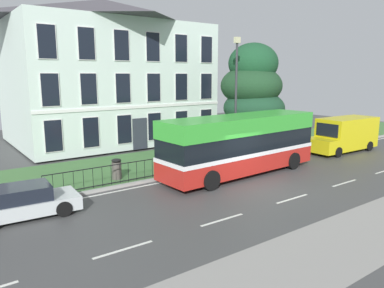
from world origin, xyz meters
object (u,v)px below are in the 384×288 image
(georgian_townhouse, at_px, (106,71))
(white_panel_van, at_px, (345,134))
(street_lamp_post, at_px, (236,90))
(evergreen_tree, at_px, (252,101))
(parked_hatchback_00, at_px, (22,202))
(single_decker_bus, at_px, (241,144))
(litter_bin, at_px, (117,169))

(georgian_townhouse, relative_size, white_panel_van, 2.49)
(georgian_townhouse, height_order, street_lamp_post, georgian_townhouse)
(evergreen_tree, xyz_separation_m, parked_hatchback_00, (-16.13, -4.06, -2.89))
(georgian_townhouse, bearing_deg, single_decker_bus, -84.09)
(single_decker_bus, relative_size, white_panel_van, 1.67)
(evergreen_tree, xyz_separation_m, litter_bin, (-11.23, -1.80, -2.83))
(evergreen_tree, xyz_separation_m, street_lamp_post, (-2.88, -1.44, 0.86))
(georgian_townhouse, distance_m, evergreen_tree, 11.93)
(single_decker_bus, distance_m, white_panel_van, 10.14)
(single_decker_bus, relative_size, street_lamp_post, 1.30)
(evergreen_tree, bearing_deg, georgian_townhouse, 124.65)
(georgian_townhouse, height_order, litter_bin, georgian_townhouse)
(evergreen_tree, relative_size, parked_hatchback_00, 1.83)
(single_decker_bus, distance_m, parked_hatchback_00, 10.97)
(georgian_townhouse, xyz_separation_m, parked_hatchback_00, (-9.46, -13.71, -5.02))
(evergreen_tree, bearing_deg, white_panel_van, -40.86)
(parked_hatchback_00, bearing_deg, single_decker_bus, 1.38)
(single_decker_bus, distance_m, litter_bin, 6.64)
(white_panel_van, relative_size, street_lamp_post, 0.78)
(white_panel_van, bearing_deg, single_decker_bus, 2.33)
(street_lamp_post, bearing_deg, evergreen_tree, 26.55)
(parked_hatchback_00, bearing_deg, georgian_townhouse, 58.64)
(single_decker_bus, xyz_separation_m, parked_hatchback_00, (-10.92, 0.35, -1.08))
(georgian_townhouse, bearing_deg, litter_bin, -111.70)
(evergreen_tree, bearing_deg, single_decker_bus, -139.77)
(parked_hatchback_00, bearing_deg, street_lamp_post, 14.42)
(single_decker_bus, height_order, street_lamp_post, street_lamp_post)
(georgian_townhouse, distance_m, litter_bin, 13.29)
(litter_bin, bearing_deg, evergreen_tree, 9.10)
(street_lamp_post, bearing_deg, single_decker_bus, -128.17)
(parked_hatchback_00, bearing_deg, white_panel_van, 2.70)
(evergreen_tree, distance_m, street_lamp_post, 3.33)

